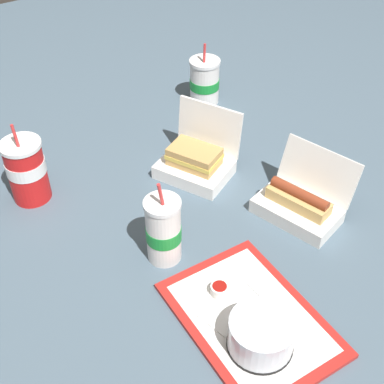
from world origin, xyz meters
The scene contains 11 objects.
ground_plane centered at (0.00, 0.00, 0.00)m, with size 3.20×3.20×0.00m, color #4C6070.
food_tray centered at (0.38, -0.08, 0.01)m, with size 0.38×0.27×0.01m.
cake_container centered at (0.45, -0.11, 0.05)m, with size 0.13×0.13×0.07m.
ketchup_cup centered at (0.30, -0.10, 0.03)m, with size 0.04×0.04×0.02m.
napkin_stack centered at (0.36, -0.11, 0.02)m, with size 0.10×0.10×0.00m, color white.
plastic_fork centered at (0.36, -0.02, 0.02)m, with size 0.11×0.01×0.01m, color white.
clamshell_hotdog_front centered at (0.19, 0.23, 0.04)m, with size 0.25×0.22×0.16m.
clamshell_sandwich_left centered at (-0.09, 0.10, 0.04)m, with size 0.25×0.24×0.18m.
soda_cup_front centered at (0.13, -0.13, 0.09)m, with size 0.09×0.09×0.23m.
soda_cup_back centered at (-0.40, 0.34, 0.08)m, with size 0.10×0.10×0.21m.
soda_cup_left centered at (-0.25, -0.32, 0.09)m, with size 0.10×0.10×0.24m.
Camera 1 is at (0.88, -0.56, 0.95)m, focal length 50.00 mm.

